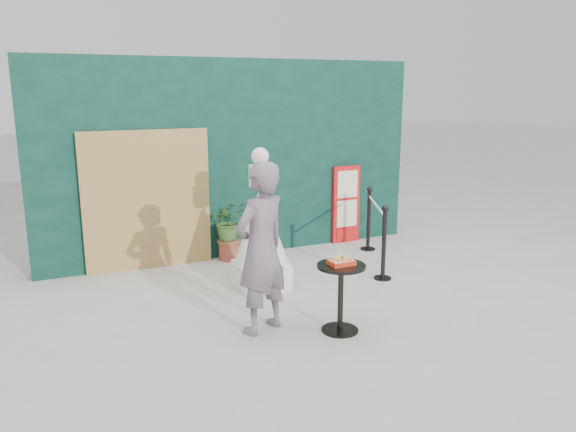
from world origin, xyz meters
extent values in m
plane|color=#ADAAA5|center=(0.00, 0.00, 0.00)|extent=(60.00, 60.00, 0.00)
cube|color=black|center=(0.00, 3.15, 1.50)|extent=(6.00, 0.30, 3.00)
cube|color=tan|center=(-1.40, 2.94, 1.00)|extent=(1.80, 0.08, 2.00)
imported|color=slate|center=(-0.76, 0.24, 0.92)|extent=(0.79, 0.67, 1.84)
cube|color=red|center=(1.90, 2.96, 0.65)|extent=(0.50, 0.06, 1.30)
cube|color=beige|center=(1.90, 2.92, 1.00)|extent=(0.38, 0.02, 0.45)
cube|color=beige|center=(1.90, 2.92, 0.50)|extent=(0.38, 0.02, 0.45)
cube|color=red|center=(1.90, 2.92, 0.15)|extent=(0.38, 0.02, 0.18)
cube|color=white|center=(-0.25, 1.49, 0.17)|extent=(0.62, 0.62, 0.34)
cone|color=silver|center=(-0.25, 1.49, 0.84)|extent=(0.72, 0.72, 1.01)
cylinder|color=silver|center=(-0.25, 1.49, 1.48)|extent=(0.29, 0.29, 0.27)
sphere|color=silver|center=(-0.25, 1.49, 1.73)|extent=(0.22, 0.22, 0.22)
cylinder|color=black|center=(0.00, -0.13, 0.01)|extent=(0.40, 0.40, 0.02)
cylinder|color=black|center=(0.00, -0.13, 0.36)|extent=(0.06, 0.06, 0.72)
cylinder|color=black|center=(0.00, -0.13, 0.73)|extent=(0.52, 0.52, 0.03)
cube|color=red|center=(0.00, -0.13, 0.78)|extent=(0.26, 0.19, 0.05)
cube|color=red|center=(0.00, -0.13, 0.80)|extent=(0.24, 0.17, 0.00)
cube|color=gold|center=(-0.04, -0.12, 0.82)|extent=(0.15, 0.14, 0.02)
cube|color=#E3AC53|center=(0.05, -0.15, 0.82)|extent=(0.13, 0.13, 0.02)
cone|color=yellow|center=(0.02, -0.08, 0.83)|extent=(0.06, 0.06, 0.06)
cylinder|color=#9A3E32|center=(-0.23, 2.84, 0.13)|extent=(0.32, 0.32, 0.27)
cylinder|color=brown|center=(-0.23, 2.84, 0.29)|extent=(0.36, 0.36, 0.04)
imported|color=#365926|center=(-0.23, 2.84, 0.61)|extent=(0.53, 0.46, 0.59)
cylinder|color=black|center=(1.39, 1.09, 0.01)|extent=(0.24, 0.24, 0.02)
cylinder|color=black|center=(1.39, 1.09, 0.48)|extent=(0.06, 0.06, 0.96)
sphere|color=black|center=(1.39, 1.09, 0.99)|extent=(0.09, 0.09, 0.09)
cylinder|color=black|center=(1.99, 2.39, 0.01)|extent=(0.24, 0.24, 0.02)
cylinder|color=black|center=(1.99, 2.39, 0.48)|extent=(0.06, 0.06, 0.96)
sphere|color=black|center=(1.99, 2.39, 0.99)|extent=(0.09, 0.09, 0.09)
cylinder|color=silver|center=(1.69, 1.74, 0.88)|extent=(0.63, 1.31, 0.03)
camera|label=1|loc=(-2.90, -5.01, 2.58)|focal=35.00mm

